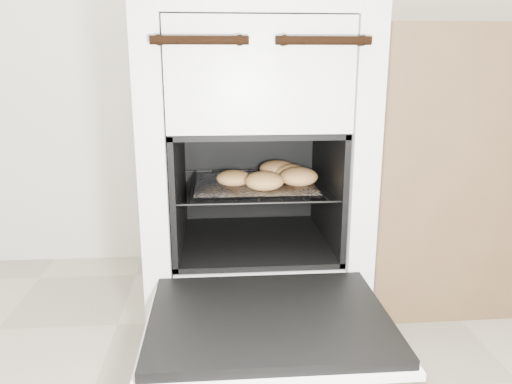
% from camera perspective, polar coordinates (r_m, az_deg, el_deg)
% --- Properties ---
extents(stove, '(0.59, 0.65, 0.90)m').
position_cam_1_polar(stove, '(1.49, -0.43, 3.22)').
color(stove, white).
rests_on(stove, ground).
extents(oven_door, '(0.53, 0.41, 0.04)m').
position_cam_1_polar(oven_door, '(1.11, 1.48, -14.53)').
color(oven_door, black).
rests_on(oven_door, stove).
extents(oven_rack, '(0.43, 0.41, 0.01)m').
position_cam_1_polar(oven_rack, '(1.44, -0.24, 0.84)').
color(oven_rack, black).
rests_on(oven_rack, stove).
extents(foil_sheet, '(0.33, 0.29, 0.01)m').
position_cam_1_polar(foil_sheet, '(1.42, -0.19, 0.88)').
color(foil_sheet, white).
rests_on(foil_sheet, oven_rack).
extents(baked_rolls, '(0.31, 0.28, 0.05)m').
position_cam_1_polar(baked_rolls, '(1.41, 2.11, 1.96)').
color(baked_rolls, tan).
rests_on(baked_rolls, foil_sheet).
extents(counter, '(0.84, 0.56, 0.83)m').
position_cam_1_polar(counter, '(1.79, 23.77, 3.17)').
color(counter, brown).
rests_on(counter, ground).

